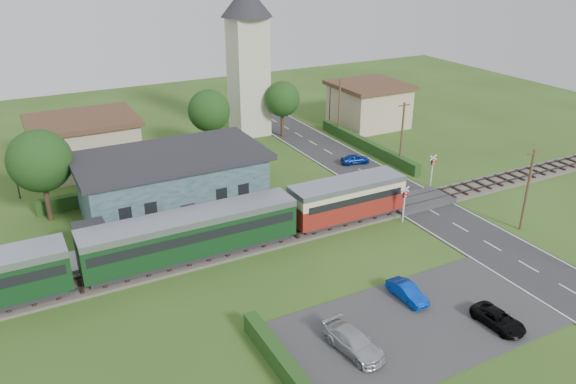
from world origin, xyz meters
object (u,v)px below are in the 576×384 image
car_park_silver (354,342)px  pedestrian_near (268,206)px  station_building (172,182)px  car_park_dark (498,319)px  equipment_hut (91,240)px  house_east (369,104)px  train (149,243)px  car_park_blue (407,292)px  car_on_road (355,159)px  church_tower (248,50)px  crossing_signal_far (432,166)px  crossing_signal_near (404,199)px  pedestrian_far (148,239)px  house_west (85,143)px

car_park_silver → pedestrian_near: (2.96, 17.40, 0.71)m
station_building → car_park_dark: bearing=-63.7°
equipment_hut → house_east: (38.00, 18.80, 1.05)m
train → car_park_blue: 18.24m
car_on_road → car_park_blue: (-11.10, -22.56, 0.05)m
church_tower → house_east: size_ratio=2.00×
car_park_silver → train: bearing=110.7°
train → crossing_signal_far: train is taller
station_building → crossing_signal_near: station_building is taller
train → car_park_silver: train is taller
pedestrian_near → pedestrian_far: bearing=-9.4°
train → car_park_dark: bearing=-44.0°
crossing_signal_near → pedestrian_near: crossing_signal_near is taller
house_west → car_park_dark: bearing=-66.0°
station_building → pedestrian_far: (-4.05, -6.57, -1.45)m
house_east → car_park_dark: house_east is taller
house_west → car_park_blue: house_west is taller
station_building → car_park_dark: size_ratio=4.57×
church_tower → crossing_signal_far: bearing=-70.0°
train → church_tower: church_tower is taller
car_park_blue → pedestrian_near: (-3.08, 14.73, 0.78)m
train → car_park_blue: (13.98, -11.62, -1.56)m
train → house_west: 23.01m
station_building → pedestrian_far: bearing=-121.7°
car_park_blue → pedestrian_far: pedestrian_far is taller
car_on_road → house_west: bearing=75.5°
house_east → car_on_road: bearing=-130.5°
train → car_park_silver: size_ratio=10.32×
train → crossing_signal_far: 28.23m
train → house_west: bearing=91.2°
station_building → car_park_blue: station_building is taller
crossing_signal_far → car_park_blue: (-14.15, -14.01, -1.53)m
car_park_blue → equipment_hut: bearing=138.3°
car_park_silver → pedestrian_far: (-7.46, 16.71, 0.55)m
crossing_signal_near → pedestrian_far: bearing=166.7°
station_building → pedestrian_near: (6.37, -5.88, -1.30)m
house_west → car_on_road: house_west is taller
train → equipment_hut: bearing=137.4°
equipment_hut → pedestrian_far: (3.95, -0.77, -0.51)m
car_on_road → crossing_signal_near: bearing=173.5°
train → crossing_signal_far: bearing=4.9°
crossing_signal_far → car_on_road: crossing_signal_far is taller
car_park_blue → pedestrian_near: pedestrian_near is taller
equipment_hut → pedestrian_near: equipment_hut is taller
church_tower → car_park_blue: (-5.55, -37.62, -9.61)m
station_building → pedestrian_far: size_ratio=10.10×
station_building → church_tower: size_ratio=0.91×
crossing_signal_near → car_on_road: size_ratio=1.08×
train → car_park_dark: size_ratio=12.34×
pedestrian_near → car_park_silver: bearing=67.2°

